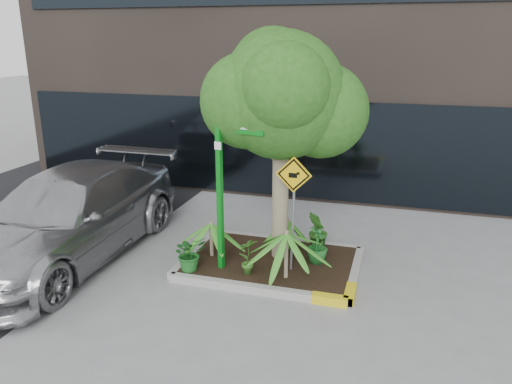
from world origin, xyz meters
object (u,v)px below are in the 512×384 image
(tree, at_px, (282,96))
(cattle_sign, at_px, (293,194))
(parked_car, at_px, (68,216))
(street_sign_post, at_px, (224,172))

(tree, distance_m, cattle_sign, 1.77)
(parked_car, height_order, street_sign_post, street_sign_post)
(street_sign_post, relative_size, cattle_sign, 1.51)
(tree, height_order, cattle_sign, tree)
(cattle_sign, bearing_deg, parked_car, -173.96)
(parked_car, bearing_deg, tree, 13.05)
(parked_car, relative_size, street_sign_post, 1.84)
(parked_car, bearing_deg, cattle_sign, 5.72)
(cattle_sign, bearing_deg, street_sign_post, -164.98)
(tree, bearing_deg, parked_car, -167.39)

